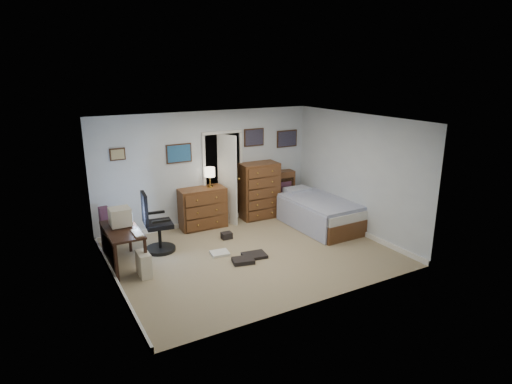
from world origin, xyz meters
The scene contains 15 objects.
floor centered at (0.00, 0.00, -0.01)m, with size 5.00×4.00×0.02m, color tan.
computer_desk centered at (-2.28, 0.67, 0.53)m, with size 0.55×1.20×0.69m.
crt_monitor centered at (-2.18, 0.82, 0.86)m, with size 0.36×0.33×0.33m.
keyboard centered at (-2.02, 0.32, 0.70)m, with size 0.14×0.37×0.02m, color beige.
pc_tower centered at (-2.00, 0.12, 0.21)m, with size 0.19×0.39×0.41m.
office_chair centered at (-1.52, 0.99, 0.45)m, with size 0.63×0.63×1.17m.
media_stack centered at (-2.32, 1.63, 0.41)m, with size 0.17×0.17×0.83m, color maroon.
low_dresser centered at (-0.25, 1.77, 0.44)m, with size 1.00×0.50×0.89m, color brown.
table_lamp centered at (-0.05, 1.77, 1.20)m, with size 0.23×0.23×0.43m.
doorway centered at (0.35, 2.27, 1.00)m, with size 0.96×1.12×2.05m.
tall_dresser centered at (1.15, 1.75, 0.65)m, with size 0.88×0.52×1.29m, color brown.
headboard_bookcase centered at (1.58, 1.86, 0.53)m, with size 1.13×0.35×1.00m.
bed centered at (1.98, 0.62, 0.32)m, with size 1.15×2.09×0.68m.
wall_posters centered at (0.57, 1.98, 1.75)m, with size 4.38×0.04×0.60m.
floor_clutter centered at (-0.22, 0.09, 0.04)m, with size 0.93×1.44×0.13m.
Camera 1 is at (-3.56, -6.51, 3.36)m, focal length 30.00 mm.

